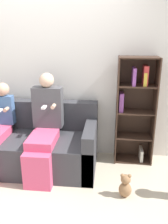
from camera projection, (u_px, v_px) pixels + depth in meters
name	position (u px, v px, depth m)	size (l,w,h in m)	color
ground_plane	(32.00, 188.00, 2.92)	(14.00, 14.00, 0.00)	beige
back_wall	(48.00, 71.00, 3.47)	(10.00, 0.06, 2.55)	silver
couch	(34.00, 145.00, 3.35)	(1.74, 0.89, 0.87)	#38383D
adult_seated	(45.00, 125.00, 3.10)	(0.40, 0.80, 1.31)	#DB4C75
bookshelf	(135.00, 107.00, 3.35)	(0.53, 0.31, 1.52)	#3D281E
teddy_bear	(125.00, 186.00, 2.72)	(0.15, 0.12, 0.30)	#936B47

